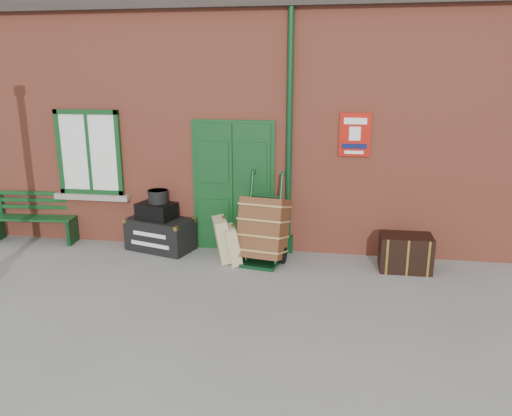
% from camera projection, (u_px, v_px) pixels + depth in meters
% --- Properties ---
extents(ground, '(80.00, 80.00, 0.00)m').
position_uv_depth(ground, '(234.00, 283.00, 7.40)').
color(ground, gray).
rests_on(ground, ground).
extents(station_building, '(10.30, 4.30, 4.36)m').
position_uv_depth(station_building, '(268.00, 116.00, 10.16)').
color(station_building, '#AE4F38').
rests_on(station_building, ground).
extents(bench, '(1.54, 0.60, 0.94)m').
position_uv_depth(bench, '(35.00, 216.00, 9.16)').
color(bench, '#113E19').
rests_on(bench, ground).
extents(houdini_trunk, '(1.25, 0.91, 0.56)m').
position_uv_depth(houdini_trunk, '(161.00, 234.00, 8.74)').
color(houdini_trunk, black).
rests_on(houdini_trunk, ground).
extents(strongbox, '(0.72, 0.60, 0.28)m').
position_uv_depth(strongbox, '(157.00, 211.00, 8.63)').
color(strongbox, black).
rests_on(strongbox, houdini_trunk).
extents(hatbox, '(0.42, 0.42, 0.22)m').
position_uv_depth(hatbox, '(158.00, 196.00, 8.59)').
color(hatbox, black).
rests_on(hatbox, strongbox).
extents(suitcase_back, '(0.46, 0.58, 0.73)m').
position_uv_depth(suitcase_back, '(223.00, 239.00, 8.20)').
color(suitcase_back, tan).
rests_on(suitcase_back, ground).
extents(suitcase_front, '(0.43, 0.53, 0.63)m').
position_uv_depth(suitcase_front, '(232.00, 245.00, 8.09)').
color(suitcase_front, tan).
rests_on(suitcase_front, ground).
extents(porter_trolley, '(0.82, 0.87, 1.46)m').
position_uv_depth(porter_trolley, '(263.00, 229.00, 8.07)').
color(porter_trolley, '#0D3619').
rests_on(porter_trolley, ground).
extents(dark_trunk, '(0.80, 0.52, 0.57)m').
position_uv_depth(dark_trunk, '(405.00, 253.00, 7.82)').
color(dark_trunk, black).
rests_on(dark_trunk, ground).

